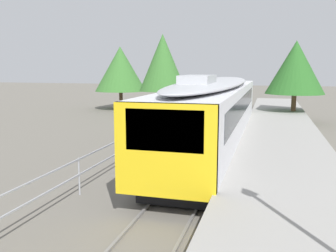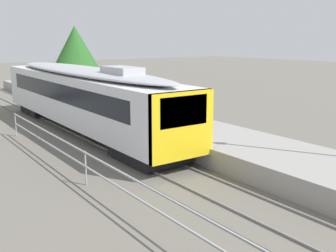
% 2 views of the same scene
% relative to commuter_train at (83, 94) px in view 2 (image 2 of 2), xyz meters
% --- Properties ---
extents(ground_plane, '(160.00, 160.00, 0.00)m').
position_rel_commuter_train_xyz_m(ground_plane, '(-3.00, -6.61, -2.14)').
color(ground_plane, '#6B665B').
extents(track_rails, '(3.20, 60.00, 0.14)m').
position_rel_commuter_train_xyz_m(track_rails, '(0.00, -6.61, -2.11)').
color(track_rails, '#6B665B').
rests_on(track_rails, ground).
extents(commuter_train, '(2.82, 18.21, 3.74)m').
position_rel_commuter_train_xyz_m(commuter_train, '(0.00, 0.00, 0.00)').
color(commuter_train, silver).
rests_on(commuter_train, track_rails).
extents(station_platform, '(3.90, 60.00, 0.90)m').
position_rel_commuter_train_xyz_m(station_platform, '(3.25, -6.61, -1.69)').
color(station_platform, '#999691').
rests_on(station_platform, ground).
extents(tree_behind_carpark, '(4.35, 4.35, 6.17)m').
position_rel_commuter_train_xyz_m(tree_behind_carpark, '(4.37, 11.27, 2.04)').
color(tree_behind_carpark, brown).
rests_on(tree_behind_carpark, ground).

